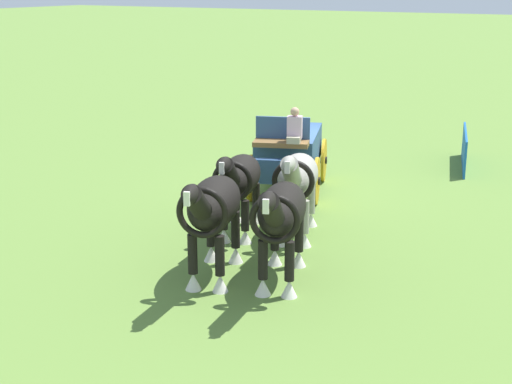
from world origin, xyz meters
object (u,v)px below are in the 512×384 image
Objects in this scene: show_wagon at (289,151)px; draft_horse_rear_off at (239,179)px; draft_horse_rear_near at (297,179)px; draft_horse_lead_near at (281,214)px; draft_horse_lead_off at (213,208)px.

draft_horse_rear_off is at bearing 9.89° from show_wagon.
draft_horse_rear_near is (3.17, 1.85, 0.22)m from show_wagon.
show_wagon is 6.25m from draft_horse_lead_near.
draft_horse_lead_off is (0.44, -1.22, 0.05)m from draft_horse_lead_near.
show_wagon reaches higher than draft_horse_rear_off.
draft_horse_rear_near is at bearing 173.50° from draft_horse_lead_off.
draft_horse_lead_off reaches higher than draft_horse_rear_near.
draft_horse_lead_near reaches higher than draft_horse_rear_off.
draft_horse_lead_off is at bearing -6.50° from draft_horse_rear_near.
draft_horse_lead_near is at bearing 109.75° from draft_horse_lead_off.
show_wagon is 6.24m from draft_horse_lead_off.
draft_horse_rear_off is at bearing -69.69° from draft_horse_rear_near.
draft_horse_lead_near is at bearing 46.77° from draft_horse_rear_off.
draft_horse_rear_near is 0.97× the size of draft_horse_lead_off.
draft_horse_rear_near is 2.90m from draft_horse_lead_off.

